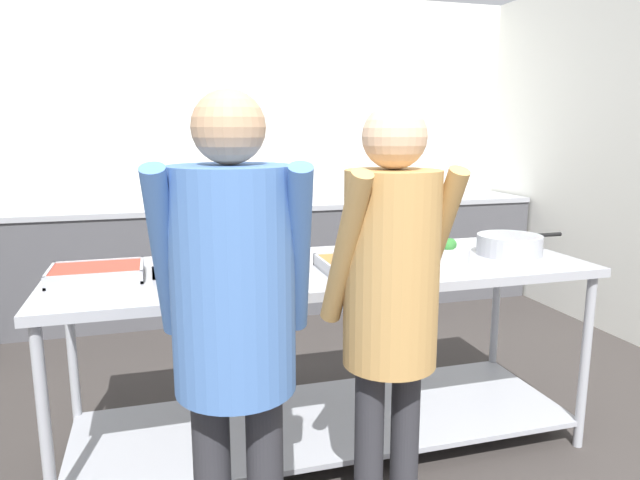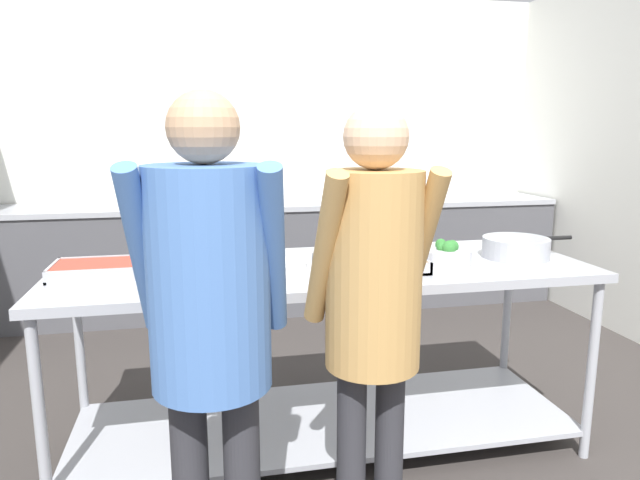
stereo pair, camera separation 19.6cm
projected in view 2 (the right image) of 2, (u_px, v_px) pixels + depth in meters
wall_rear at (271, 150)px, 5.02m from camera, size 4.91×0.06×2.65m
back_counter at (279, 255)px, 4.83m from camera, size 4.75×0.65×0.91m
serving_counter at (324, 325)px, 2.67m from camera, size 2.42×0.84×0.89m
serving_tray_vegetables at (98, 269)px, 2.44m from camera, size 0.37×0.27×0.05m
serving_tray_greens at (199, 261)px, 2.59m from camera, size 0.41×0.30×0.05m
plate_stack at (281, 266)px, 2.53m from camera, size 0.23×0.23×0.04m
serving_tray_roast at (370, 265)px, 2.52m from camera, size 0.47×0.30×0.05m
broccoli_bowl at (446, 254)px, 2.66m from camera, size 0.23×0.23×0.11m
sauce_pan at (516, 247)px, 2.77m from camera, size 0.46×0.32×0.10m
guest_serving_left at (373, 288)px, 1.89m from camera, size 0.44×0.34×1.59m
guest_serving_right at (210, 303)px, 1.71m from camera, size 0.50×0.38×1.61m
water_bottle at (276, 190)px, 4.63m from camera, size 0.08×0.08×0.25m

